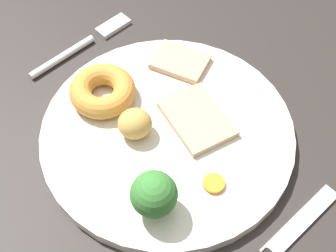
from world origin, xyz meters
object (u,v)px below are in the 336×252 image
object	(u,v)px
dinner_plate	(168,135)
meat_slice_under	(180,62)
fork	(84,44)
broccoli_floret	(154,195)
carrot_coin_front	(214,184)
meat_slice_main	(197,119)
roast_potato_left	(135,124)
yorkshire_pudding	(105,90)

from	to	relation	value
dinner_plate	meat_slice_under	xyz separation A→B (cm)	(-6.85, 7.29, 1.10)
fork	broccoli_floret	bearing A→B (deg)	-111.78
meat_slice_under	broccoli_floret	bearing A→B (deg)	-46.68
carrot_coin_front	broccoli_floret	size ratio (longest dim) A/B	0.43
meat_slice_main	roast_potato_left	xyz separation A→B (cm)	(-2.95, -6.22, 1.24)
meat_slice_main	fork	size ratio (longest dim) A/B	0.53
roast_potato_left	carrot_coin_front	world-z (taller)	roast_potato_left
roast_potato_left	carrot_coin_front	size ratio (longest dim) A/B	1.63
yorkshire_pudding	carrot_coin_front	distance (cm)	16.45
dinner_plate	yorkshire_pudding	world-z (taller)	yorkshire_pudding
yorkshire_pudding	fork	world-z (taller)	yorkshire_pudding
fork	carrot_coin_front	bearing A→B (deg)	-97.23
meat_slice_under	yorkshire_pudding	bearing A→B (deg)	-97.96
dinner_plate	broccoli_floret	world-z (taller)	broccoli_floret
meat_slice_main	fork	distance (cm)	19.00
meat_slice_main	roast_potato_left	bearing A→B (deg)	-115.33
yorkshire_pudding	broccoli_floret	world-z (taller)	broccoli_floret
meat_slice_main	yorkshire_pudding	bearing A→B (deg)	-146.93
yorkshire_pudding	broccoli_floret	distance (cm)	15.36
meat_slice_main	yorkshire_pudding	distance (cm)	10.89
dinner_plate	roast_potato_left	size ratio (longest dim) A/B	7.56
meat_slice_main	fork	bearing A→B (deg)	-171.28
fork	dinner_plate	bearing A→B (deg)	-96.67
roast_potato_left	fork	size ratio (longest dim) A/B	0.24
carrot_coin_front	fork	xyz separation A→B (cm)	(-25.92, 1.01, -1.25)
dinner_plate	broccoli_floret	size ratio (longest dim) A/B	5.31
meat_slice_main	carrot_coin_front	bearing A→B (deg)	-28.36
meat_slice_under	broccoli_floret	world-z (taller)	broccoli_floret
dinner_plate	meat_slice_under	size ratio (longest dim) A/B	4.42
dinner_plate	meat_slice_under	world-z (taller)	meat_slice_under
roast_potato_left	carrot_coin_front	distance (cm)	10.50
yorkshire_pudding	fork	bearing A→B (deg)	162.40
yorkshire_pudding	carrot_coin_front	bearing A→B (deg)	7.15
meat_slice_under	fork	bearing A→B (deg)	-148.40
carrot_coin_front	roast_potato_left	bearing A→B (deg)	-166.98
broccoli_floret	fork	world-z (taller)	broccoli_floret
meat_slice_under	carrot_coin_front	bearing A→B (deg)	-27.54
dinner_plate	fork	distance (cm)	17.86
dinner_plate	roast_potato_left	world-z (taller)	roast_potato_left
dinner_plate	broccoli_floret	bearing A→B (deg)	-46.57
meat_slice_under	yorkshire_pudding	distance (cm)	9.96
broccoli_floret	meat_slice_main	bearing A→B (deg)	118.63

